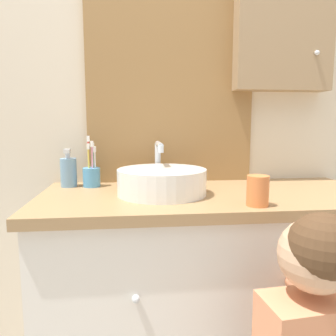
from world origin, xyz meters
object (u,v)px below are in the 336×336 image
(sink_basin, at_px, (162,181))
(toothbrush_holder, at_px, (92,174))
(soap_dispenser, at_px, (69,172))
(drinking_cup, at_px, (258,191))

(sink_basin, distance_m, toothbrush_holder, 0.31)
(toothbrush_holder, distance_m, soap_dispenser, 0.09)
(toothbrush_holder, bearing_deg, soap_dispenser, 173.74)
(toothbrush_holder, xyz_separation_m, drinking_cup, (0.54, -0.36, -0.00))
(toothbrush_holder, xyz_separation_m, soap_dispenser, (-0.09, 0.01, 0.01))
(toothbrush_holder, height_order, drinking_cup, toothbrush_holder)
(drinking_cup, bearing_deg, soap_dispenser, 149.42)
(sink_basin, relative_size, soap_dispenser, 2.41)
(sink_basin, height_order, drinking_cup, sink_basin)
(toothbrush_holder, bearing_deg, sink_basin, -31.65)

